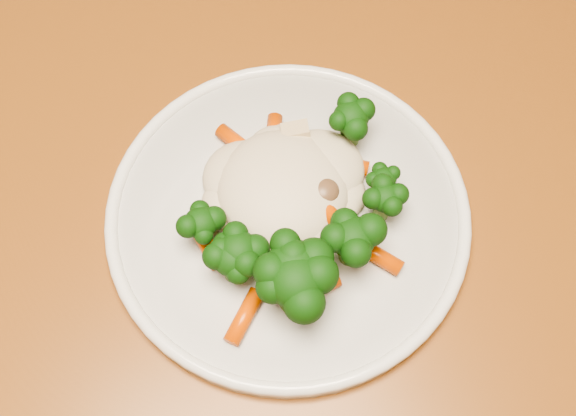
% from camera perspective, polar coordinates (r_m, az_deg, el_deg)
% --- Properties ---
extents(dining_table, '(1.15, 0.79, 0.75)m').
position_cam_1_polar(dining_table, '(0.66, 1.59, -1.74)').
color(dining_table, brown).
rests_on(dining_table, ground).
extents(plate, '(0.27, 0.27, 0.01)m').
position_cam_1_polar(plate, '(0.55, 0.00, -0.64)').
color(plate, white).
rests_on(plate, dining_table).
extents(meal, '(0.17, 0.19, 0.06)m').
position_cam_1_polar(meal, '(0.51, 0.35, -0.96)').
color(meal, beige).
rests_on(meal, plate).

